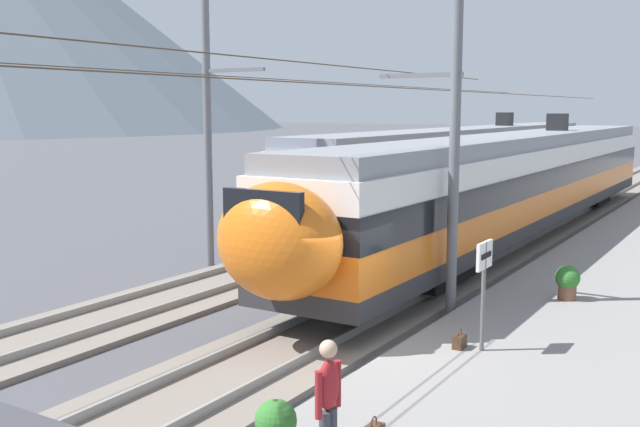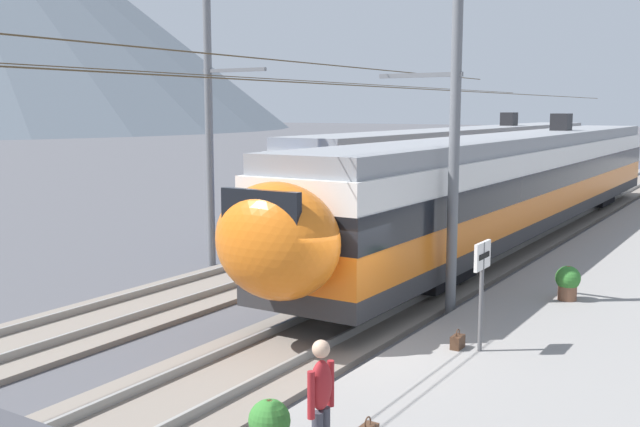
% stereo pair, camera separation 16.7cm
% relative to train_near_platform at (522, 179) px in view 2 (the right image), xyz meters
% --- Properties ---
extents(ground_plane, '(400.00, 400.00, 0.00)m').
position_rel_train_near_platform_xyz_m(ground_plane, '(-14.55, -1.24, -2.23)').
color(ground_plane, '#4C4C51').
extents(platform_slab, '(120.00, 6.67, 0.33)m').
position_rel_train_near_platform_xyz_m(platform_slab, '(-14.55, -5.37, -2.06)').
color(platform_slab, gray).
rests_on(platform_slab, ground).
extents(track_near, '(120.00, 3.00, 0.28)m').
position_rel_train_near_platform_xyz_m(track_near, '(-14.55, 0.00, -2.16)').
color(track_near, slate).
rests_on(track_near, ground).
extents(track_far, '(120.00, 3.00, 0.28)m').
position_rel_train_near_platform_xyz_m(track_far, '(-14.55, 4.67, -2.16)').
color(track_far, slate).
rests_on(track_far, ground).
extents(train_near_platform, '(31.88, 2.88, 4.27)m').
position_rel_train_near_platform_xyz_m(train_near_platform, '(0.00, 0.00, 0.00)').
color(train_near_platform, '#2D2D30').
rests_on(train_near_platform, track_near).
extents(train_far_track, '(32.55, 2.85, 4.27)m').
position_rel_train_near_platform_xyz_m(train_far_track, '(7.48, 4.67, 0.00)').
color(train_far_track, '#2D2D30').
rests_on(train_far_track, track_far).
extents(catenary_mast_mid, '(45.26, 2.03, 7.10)m').
position_rel_train_near_platform_xyz_m(catenary_mast_mid, '(-10.77, -1.59, 1.50)').
color(catenary_mast_mid, slate).
rests_on(catenary_mast_mid, ground).
extents(catenary_mast_far_side, '(45.26, 2.25, 7.98)m').
position_rel_train_near_platform_xyz_m(catenary_mast_far_side, '(-9.33, 6.48, 1.92)').
color(catenary_mast_far_side, slate).
rests_on(catenary_mast_far_side, ground).
extents(platform_sign, '(0.70, 0.08, 2.04)m').
position_rel_train_near_platform_xyz_m(platform_sign, '(-13.67, -3.49, -0.40)').
color(platform_sign, '#59595B').
rests_on(platform_sign, platform_slab).
extents(passenger_walking, '(0.53, 0.22, 1.69)m').
position_rel_train_near_platform_xyz_m(passenger_walking, '(-19.14, -3.47, -0.95)').
color(passenger_walking, '#383842').
rests_on(passenger_walking, platform_slab).
extents(handbag_near_sign, '(0.32, 0.18, 0.38)m').
position_rel_train_near_platform_xyz_m(handbag_near_sign, '(-13.76, -3.09, -1.77)').
color(handbag_near_sign, '#472D1E').
rests_on(handbag_near_sign, platform_slab).
extents(potted_plant_platform_edge, '(0.57, 0.57, 0.81)m').
position_rel_train_near_platform_xyz_m(potted_plant_platform_edge, '(-9.07, -3.92, -1.44)').
color(potted_plant_platform_edge, brown).
rests_on(potted_plant_platform_edge, platform_slab).
extents(potted_plant_by_shelter, '(0.55, 0.55, 0.74)m').
position_rel_train_near_platform_xyz_m(potted_plant_by_shelter, '(-19.07, -2.65, -1.50)').
color(potted_plant_by_shelter, brown).
rests_on(potted_plant_by_shelter, platform_slab).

